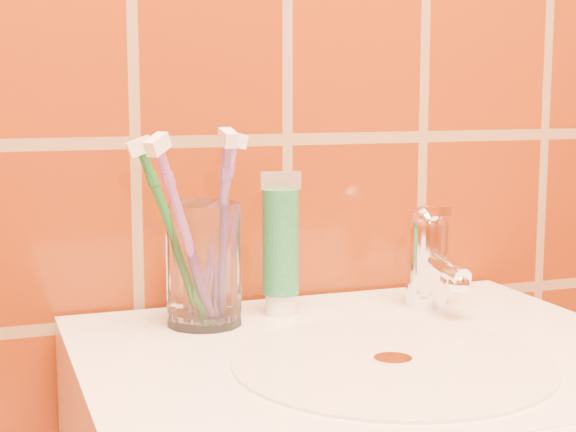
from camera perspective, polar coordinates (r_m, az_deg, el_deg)
name	(u,v)px	position (r m, az deg, el deg)	size (l,w,h in m)	color
glass_tumbler	(204,264)	(0.95, -5.46, -3.12)	(0.08, 0.08, 0.13)	white
toothpaste_tube	(281,248)	(0.99, -0.48, -2.10)	(0.05, 0.04, 0.16)	white
faucet	(429,253)	(1.03, 9.10, -2.38)	(0.05, 0.11, 0.12)	white
toothbrush_0	(221,231)	(0.92, -4.36, -1.00)	(0.03, 0.07, 0.22)	#68408A
toothbrush_1	(174,236)	(0.92, -7.36, -1.31)	(0.09, 0.02, 0.21)	#1D6C2A
toothbrush_2	(187,237)	(0.90, -6.57, -1.37)	(0.09, 0.08, 0.21)	#814594
toothbrush_3	(217,228)	(0.96, -4.59, -0.80)	(0.07, 0.04, 0.21)	#894CA4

